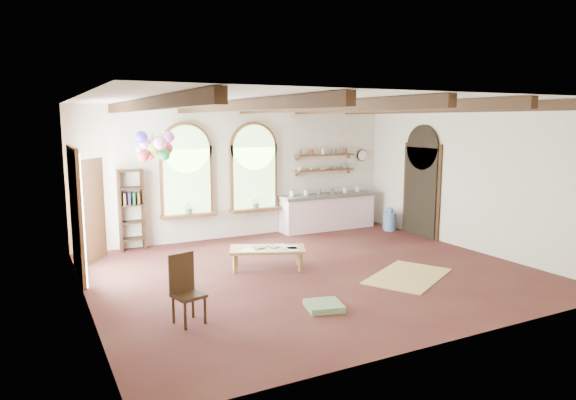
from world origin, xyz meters
TOP-DOWN VIEW (x-y plane):
  - floor at (0.00, 0.00)m, footprint 8.00×8.00m
  - ceiling_beams at (0.00, 0.00)m, footprint 6.20×6.80m
  - window_left at (-1.40, 3.43)m, footprint 1.30×0.28m
  - window_right at (0.30, 3.43)m, footprint 1.30×0.28m
  - left_doorway at (-3.95, 1.80)m, footprint 0.10×1.90m
  - right_doorway at (3.95, 1.50)m, footprint 0.10×1.30m
  - kitchen_counter at (2.30, 3.20)m, footprint 2.68×0.62m
  - wall_shelf_lower at (2.30, 3.38)m, footprint 1.70×0.24m
  - wall_shelf_upper at (2.30, 3.38)m, footprint 1.70×0.24m
  - wall_clock at (3.55, 3.45)m, footprint 0.32×0.04m
  - bookshelf at (-2.70, 3.32)m, footprint 0.53×0.32m
  - coffee_table at (-0.66, 0.60)m, footprint 1.59×1.19m
  - side_chair at (-2.81, -1.34)m, footprint 0.48×0.48m
  - floor_mat at (1.43, -1.05)m, footprint 2.10×1.83m
  - floor_cushion at (-0.80, -1.74)m, footprint 0.64×0.64m
  - water_jug_a at (3.75, 2.50)m, footprint 0.27×0.27m
  - water_jug_b at (3.66, 2.30)m, footprint 0.32×0.32m
  - balloon_cluster at (-2.40, 2.17)m, footprint 0.77×0.77m
  - table_book at (-0.90, 0.68)m, footprint 0.23×0.30m
  - tablet at (-0.52, 0.65)m, footprint 0.24×0.30m
  - potted_plant_left at (-1.40, 3.32)m, footprint 0.27×0.23m
  - potted_plant_right at (0.30, 3.32)m, footprint 0.27×0.23m
  - shelf_cup_a at (1.55, 3.38)m, footprint 0.12×0.10m
  - shelf_cup_b at (1.90, 3.38)m, footprint 0.10×0.10m
  - shelf_bowl_a at (2.25, 3.38)m, footprint 0.22×0.22m
  - shelf_bowl_b at (2.60, 3.38)m, footprint 0.20×0.20m
  - shelf_vase at (2.95, 3.38)m, footprint 0.18×0.18m

SIDE VIEW (x-z plane):
  - floor at x=0.00m, z-range 0.00..0.00m
  - floor_mat at x=1.43m, z-range 0.00..0.02m
  - floor_cushion at x=-0.80m, z-range 0.00..0.09m
  - water_jug_a at x=3.75m, z-range -0.04..0.48m
  - water_jug_b at x=3.66m, z-range -0.04..0.57m
  - side_chair at x=-2.81m, z-range -0.21..0.79m
  - coffee_table at x=-0.66m, z-range 0.16..0.57m
  - tablet at x=-0.52m, z-range 0.41..0.42m
  - table_book at x=-0.90m, z-range 0.41..0.44m
  - kitchen_counter at x=2.30m, z-range 0.01..0.95m
  - potted_plant_left at x=-1.40m, z-range 0.70..1.00m
  - potted_plant_right at x=0.30m, z-range 0.70..1.00m
  - bookshelf at x=-2.70m, z-range 0.00..1.80m
  - right_doorway at x=3.95m, z-range -0.10..2.30m
  - left_doorway at x=-3.95m, z-range -0.10..2.40m
  - wall_shelf_lower at x=2.30m, z-range 1.53..1.57m
  - shelf_bowl_a at x=2.25m, z-range 1.57..1.62m
  - shelf_bowl_b at x=2.60m, z-range 1.57..1.63m
  - shelf_cup_b at x=1.90m, z-range 1.57..1.66m
  - shelf_cup_a at x=1.55m, z-range 1.57..1.67m
  - window_left at x=-1.40m, z-range 0.53..2.73m
  - window_right at x=0.30m, z-range 0.53..2.73m
  - shelf_vase at x=2.95m, z-range 1.57..1.76m
  - wall_clock at x=3.55m, z-range 1.74..2.06m
  - wall_shelf_upper at x=2.30m, z-range 1.93..1.97m
  - balloon_cluster at x=-2.40m, z-range 1.77..2.93m
  - ceiling_beams at x=0.00m, z-range 3.01..3.19m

